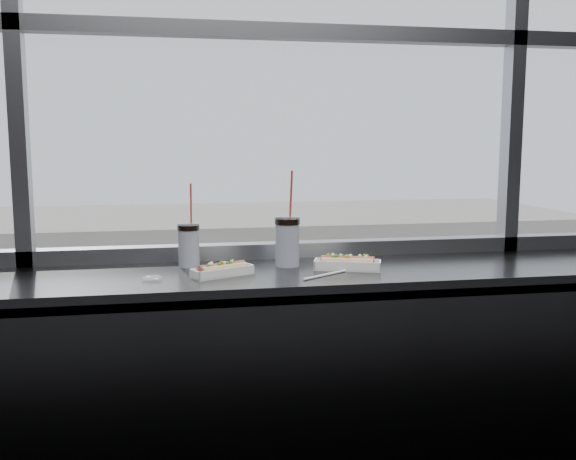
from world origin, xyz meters
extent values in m
plane|color=black|center=(0.00, 1.50, 0.55)|extent=(6.00, 0.00, 6.00)
cube|color=#575757|center=(0.00, 1.23, 1.07)|extent=(6.00, 0.55, 0.06)
cube|color=#575757|center=(0.00, 0.97, 0.55)|extent=(6.00, 0.04, 1.04)
cube|color=white|center=(-0.28, 1.17, 1.10)|extent=(0.23, 0.16, 0.01)
cube|color=white|center=(-0.28, 1.17, 1.12)|extent=(0.23, 0.16, 0.03)
cylinder|color=tan|center=(-0.28, 1.17, 1.12)|extent=(0.17, 0.11, 0.04)
cylinder|color=brown|center=(-0.28, 1.17, 1.13)|extent=(0.17, 0.10, 0.03)
cube|color=white|center=(0.19, 1.19, 1.10)|extent=(0.26, 0.16, 0.01)
cube|color=white|center=(0.19, 1.19, 1.12)|extent=(0.26, 0.16, 0.03)
cylinder|color=tan|center=(0.19, 1.19, 1.13)|extent=(0.19, 0.10, 0.04)
cylinder|color=brown|center=(0.19, 1.19, 1.14)|extent=(0.20, 0.09, 0.03)
cylinder|color=white|center=(-0.39, 1.36, 1.18)|extent=(0.08, 0.08, 0.16)
cylinder|color=black|center=(-0.39, 1.36, 1.25)|extent=(0.08, 0.08, 0.02)
cylinder|color=silver|center=(-0.39, 1.36, 1.26)|extent=(0.09, 0.09, 0.01)
cylinder|color=#CE3D2E|center=(-0.38, 1.36, 1.34)|extent=(0.01, 0.04, 0.17)
cylinder|color=white|center=(-0.02, 1.31, 1.19)|extent=(0.09, 0.09, 0.18)
cylinder|color=black|center=(-0.02, 1.31, 1.27)|extent=(0.10, 0.10, 0.02)
cylinder|color=silver|center=(-0.02, 1.31, 1.29)|extent=(0.10, 0.10, 0.01)
cylinder|color=#CE3D2E|center=(-0.01, 1.30, 1.37)|extent=(0.01, 0.05, 0.19)
cylinder|color=white|center=(0.08, 1.10, 1.10)|extent=(0.19, 0.13, 0.01)
ellipsoid|color=silver|center=(-0.52, 1.13, 1.11)|extent=(0.08, 0.06, 0.02)
plane|color=#A2A2A2|center=(0.00, 45.00, -11.00)|extent=(120.00, 120.00, 0.00)
cube|color=#A2A2A2|center=(0.00, 29.50, -10.98)|extent=(80.00, 6.00, 0.04)
cube|color=#A3978C|center=(0.00, 39.50, -7.00)|extent=(50.00, 14.00, 8.00)
imported|color=#9C4A30|center=(2.08, 25.50, -9.91)|extent=(3.12, 6.39, 2.06)
imported|color=silver|center=(12.17, 25.50, -9.92)|extent=(3.02, 6.32, 2.05)
imported|color=#66605B|center=(4.73, 30.37, -10.01)|extent=(0.84, 0.63, 1.89)
imported|color=#66605B|center=(-2.76, 29.70, -9.80)|extent=(0.77, 1.03, 2.32)
imported|color=#66605B|center=(-4.92, 29.47, -9.81)|extent=(0.77, 1.02, 2.30)
imported|color=#66605B|center=(8.28, 28.31, -9.98)|extent=(0.87, 0.65, 1.95)
cylinder|color=#47382B|center=(-7.52, 29.50, -9.87)|extent=(0.23, 0.23, 2.26)
sphere|color=#25541D|center=(-7.52, 29.50, -7.80)|extent=(3.01, 3.01, 3.01)
cylinder|color=#47382B|center=(1.92, 29.50, -9.73)|extent=(0.25, 0.25, 2.54)
sphere|color=#25541D|center=(1.92, 29.50, -7.41)|extent=(3.38, 3.38, 3.38)
cylinder|color=#47382B|center=(10.86, 29.50, -9.88)|extent=(0.22, 0.22, 2.25)
sphere|color=#25541D|center=(10.86, 29.50, -7.81)|extent=(3.00, 3.00, 3.00)
camera|label=1|loc=(-0.46, -1.06, 1.57)|focal=40.00mm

